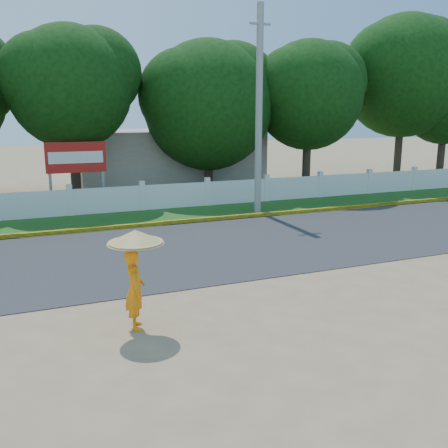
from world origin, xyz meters
The scene contains 10 objects.
ground centered at (0.00, 0.00, 0.00)m, with size 120.00×120.00×0.00m, color #9E8460.
road centered at (0.00, 4.50, 0.01)m, with size 60.00×7.00×0.02m, color #38383A.
grass_verge centered at (0.00, 9.75, 0.01)m, with size 60.00×3.50×0.03m, color #2D601E.
curb centered at (0.00, 8.05, 0.08)m, with size 40.00×0.18×0.16m, color yellow.
fence centered at (0.00, 11.20, 0.55)m, with size 40.00×0.10×1.10m, color silver.
building_near centered at (3.00, 18.00, 1.60)m, with size 10.00×6.00×3.20m, color #B7AD99.
utility_pole centered at (4.42, 8.92, 4.18)m, with size 0.28×0.28×8.36m, color gray.
monk_with_parasol centered at (-2.94, -0.64, 1.29)m, with size 1.09×1.09×1.98m.
billboard centered at (-2.54, 12.30, 2.14)m, with size 2.50×0.13×2.95m.
tree_row centered at (5.45, 14.08, 5.15)m, with size 36.98×7.19×9.76m.
Camera 1 is at (-4.88, -9.75, 4.14)m, focal length 40.00 mm.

